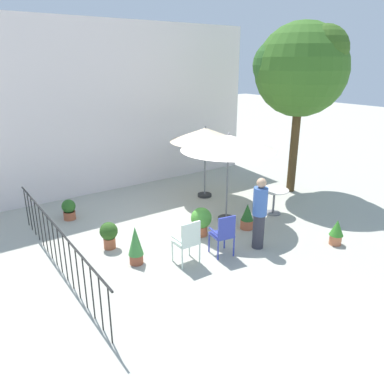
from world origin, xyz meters
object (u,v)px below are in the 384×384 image
object	(u,v)px
shade_tree	(301,70)
patio_chair_0	(188,240)
potted_plant_2	(136,245)
potted_plant_1	(69,209)
patio_umbrella_0	(229,143)
potted_plant_5	(201,220)
patio_chair_1	(224,233)
standing_person	(260,213)
patio_umbrella_1	(205,135)
potted_plant_0	(247,217)
potted_plant_3	(109,234)
potted_plant_4	(336,232)
cafe_table_0	(274,197)

from	to	relation	value
shade_tree	patio_chair_0	bearing A→B (deg)	-160.47
patio_chair_0	potted_plant_2	bearing A→B (deg)	144.13
potted_plant_1	shade_tree	bearing A→B (deg)	-15.22
patio_umbrella_0	potted_plant_5	xyz separation A→B (m)	(-1.09, -0.35, -1.69)
shade_tree	potted_plant_1	size ratio (longest dim) A/B	9.25
patio_chair_1	potted_plant_1	xyz separation A→B (m)	(-2.10, 3.94, -0.26)
patio_umbrella_0	standing_person	world-z (taller)	patio_umbrella_0
patio_umbrella_1	potted_plant_2	size ratio (longest dim) A/B	2.63
shade_tree	standing_person	xyz separation A→B (m)	(-3.75, -2.26, -2.94)
potted_plant_0	patio_umbrella_0	bearing A→B (deg)	97.09
patio_umbrella_0	patio_chair_0	size ratio (longest dim) A/B	2.48
patio_umbrella_0	patio_chair_1	distance (m)	2.49
potted_plant_2	shade_tree	bearing A→B (deg)	11.56
potted_plant_0	patio_chair_0	bearing A→B (deg)	-165.47
potted_plant_0	potted_plant_1	xyz separation A→B (m)	(-3.50, 3.20, -0.03)
potted_plant_2	standing_person	bearing A→B (deg)	-20.15
patio_umbrella_0	potted_plant_0	size ratio (longest dim) A/B	3.62
potted_plant_3	potted_plant_4	xyz separation A→B (m)	(4.37, -2.86, -0.04)
potted_plant_2	cafe_table_0	bearing A→B (deg)	3.08
patio_chair_0	cafe_table_0	bearing A→B (deg)	14.04
standing_person	potted_plant_1	bearing A→B (deg)	126.23
potted_plant_0	potted_plant_4	size ratio (longest dim) A/B	1.10
potted_plant_4	potted_plant_5	xyz separation A→B (m)	(-2.26, 2.19, 0.08)
shade_tree	patio_chair_0	xyz separation A→B (m)	(-5.47, -1.94, -3.24)
shade_tree	potted_plant_0	size ratio (longest dim) A/B	7.71
patio_umbrella_1	potted_plant_5	xyz separation A→B (m)	(-1.75, -2.17, -1.54)
patio_umbrella_0	potted_plant_3	world-z (taller)	patio_umbrella_0
standing_person	patio_chair_1	bearing A→B (deg)	170.26
patio_chair_0	potted_plant_0	distance (m)	2.30
patio_umbrella_1	standing_person	size ratio (longest dim) A/B	1.34
potted_plant_3	cafe_table_0	bearing A→B (deg)	-9.06
patio_umbrella_1	patio_chair_0	world-z (taller)	patio_umbrella_1
potted_plant_1	potted_plant_5	size ratio (longest dim) A/B	0.78
potted_plant_1	potted_plant_3	xyz separation A→B (m)	(0.21, -2.17, 0.07)
standing_person	patio_umbrella_1	bearing A→B (deg)	72.66
standing_person	shade_tree	bearing A→B (deg)	31.03
patio_chair_1	potted_plant_3	world-z (taller)	patio_chair_1
patio_umbrella_1	potted_plant_1	xyz separation A→B (m)	(-4.07, 0.67, -1.66)
potted_plant_4	cafe_table_0	bearing A→B (deg)	84.57
cafe_table_0	standing_person	world-z (taller)	standing_person
potted_plant_0	potted_plant_2	bearing A→B (deg)	178.80
patio_umbrella_1	cafe_table_0	bearing A→B (deg)	-72.16
standing_person	potted_plant_4	bearing A→B (deg)	-30.76
potted_plant_1	potted_plant_4	distance (m)	6.81
patio_chair_1	potted_plant_2	world-z (taller)	patio_chair_1
potted_plant_5	patio_umbrella_1	bearing A→B (deg)	51.13
patio_chair_0	standing_person	bearing A→B (deg)	-10.40
patio_umbrella_1	potted_plant_2	bearing A→B (deg)	-146.13
patio_umbrella_0	potted_plant_0	bearing A→B (deg)	-82.91
patio_chair_1	shade_tree	bearing A→B (deg)	24.33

